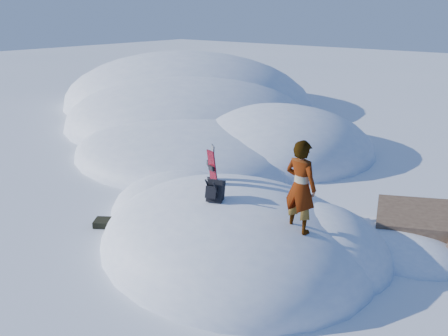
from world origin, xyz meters
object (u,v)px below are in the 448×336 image
Objects in this scene: person at (300,187)px; backpack at (215,191)px; snowboard_dark at (211,173)px; snowboard_red at (213,178)px.

backpack is at bearing 18.03° from person.
snowboard_dark is 0.77× the size of person.
person is (2.54, -0.29, 0.51)m from snowboard_red.
snowboard_red is at bearing 111.36° from backpack.
snowboard_dark reaches higher than backpack.
snowboard_red is 2.60m from person.
snowboard_red reaches higher than snowboard_dark.
person reaches higher than backpack.
snowboard_red is 0.75× the size of person.
snowboard_dark is at bearing 113.57° from backpack.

